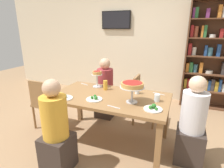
# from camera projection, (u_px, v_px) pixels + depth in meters

# --- Properties ---
(ground_plane) EXTENTS (12.00, 12.00, 0.00)m
(ground_plane) POSITION_uv_depth(u_px,v_px,m) (110.00, 140.00, 2.80)
(ground_plane) COLOR #9E7A56
(rear_partition) EXTENTS (8.00, 0.12, 2.80)m
(rear_partition) POSITION_uv_depth(u_px,v_px,m) (145.00, 40.00, 4.33)
(rear_partition) COLOR beige
(rear_partition) RESTS_ON ground_plane
(dining_table) EXTENTS (1.67, 0.93, 0.74)m
(dining_table) POSITION_uv_depth(u_px,v_px,m) (109.00, 101.00, 2.61)
(dining_table) COLOR olive
(dining_table) RESTS_ON ground_plane
(bookshelf) EXTENTS (1.12, 0.30, 2.21)m
(bookshelf) POSITION_uv_depth(u_px,v_px,m) (213.00, 56.00, 3.72)
(bookshelf) COLOR brown
(bookshelf) RESTS_ON ground_plane
(television) EXTENTS (0.73, 0.05, 0.42)m
(television) POSITION_uv_depth(u_px,v_px,m) (116.00, 20.00, 4.37)
(television) COLOR black
(diner_head_east) EXTENTS (0.34, 0.34, 1.15)m
(diner_head_east) POSITION_uv_depth(u_px,v_px,m) (192.00, 127.00, 2.24)
(diner_head_east) COLOR #382D28
(diner_head_east) RESTS_ON ground_plane
(diner_near_left) EXTENTS (0.34, 0.34, 1.15)m
(diner_near_left) POSITION_uv_depth(u_px,v_px,m) (56.00, 133.00, 2.11)
(diner_near_left) COLOR #382D28
(diner_near_left) RESTS_ON ground_plane
(diner_far_left) EXTENTS (0.34, 0.34, 1.15)m
(diner_far_left) POSITION_uv_depth(u_px,v_px,m) (105.00, 92.00, 3.46)
(diner_far_left) COLOR #382D28
(diner_far_left) RESTS_ON ground_plane
(chair_head_west) EXTENTS (0.40, 0.40, 0.87)m
(chair_head_west) POSITION_uv_depth(u_px,v_px,m) (45.00, 102.00, 3.03)
(chair_head_west) COLOR olive
(chair_head_west) RESTS_ON ground_plane
(chair_far_right) EXTENTS (0.40, 0.40, 0.87)m
(chair_far_right) POSITION_uv_depth(u_px,v_px,m) (142.00, 97.00, 3.22)
(chair_far_right) COLOR olive
(chair_far_right) RESTS_ON ground_plane
(deep_dish_pizza_stand) EXTENTS (0.32, 0.32, 0.27)m
(deep_dish_pizza_stand) POSITION_uv_depth(u_px,v_px,m) (132.00, 86.00, 2.29)
(deep_dish_pizza_stand) COLOR silver
(deep_dish_pizza_stand) RESTS_ON dining_table
(personal_pizza_stand) EXTENTS (0.18, 0.18, 0.27)m
(personal_pizza_stand) POSITION_uv_depth(u_px,v_px,m) (97.00, 76.00, 2.93)
(personal_pizza_stand) COLOR silver
(personal_pizza_stand) RESTS_ON dining_table
(salad_plate_near_diner) EXTENTS (0.22, 0.22, 0.07)m
(salad_plate_near_diner) POSITION_uv_depth(u_px,v_px,m) (153.00, 108.00, 2.14)
(salad_plate_near_diner) COLOR white
(salad_plate_near_diner) RESTS_ON dining_table
(salad_plate_far_diner) EXTENTS (0.22, 0.22, 0.06)m
(salad_plate_far_diner) POSITION_uv_depth(u_px,v_px,m) (94.00, 99.00, 2.44)
(salad_plate_far_diner) COLOR white
(salad_plate_far_diner) RESTS_ON dining_table
(salad_plate_spare) EXTENTS (0.24, 0.24, 0.07)m
(salad_plate_spare) POSITION_uv_depth(u_px,v_px,m) (64.00, 97.00, 2.48)
(salad_plate_spare) COLOR white
(salad_plate_spare) RESTS_ON dining_table
(beer_glass_amber_tall) EXTENTS (0.07, 0.07, 0.15)m
(beer_glass_amber_tall) POSITION_uv_depth(u_px,v_px,m) (105.00, 85.00, 2.82)
(beer_glass_amber_tall) COLOR gold
(beer_glass_amber_tall) RESTS_ON dining_table
(water_glass_clear_near) EXTENTS (0.07, 0.07, 0.10)m
(water_glass_clear_near) POSITION_uv_depth(u_px,v_px,m) (157.00, 98.00, 2.37)
(water_glass_clear_near) COLOR white
(water_glass_clear_near) RESTS_ON dining_table
(water_glass_clear_far) EXTENTS (0.07, 0.07, 0.11)m
(water_glass_clear_far) POSITION_uv_depth(u_px,v_px,m) (137.00, 90.00, 2.66)
(water_glass_clear_far) COLOR white
(water_glass_clear_far) RESTS_ON dining_table
(cutlery_fork_near) EXTENTS (0.18, 0.07, 0.00)m
(cutlery_fork_near) POSITION_uv_depth(u_px,v_px,m) (159.00, 94.00, 2.66)
(cutlery_fork_near) COLOR silver
(cutlery_fork_near) RESTS_ON dining_table
(cutlery_knife_near) EXTENTS (0.18, 0.05, 0.00)m
(cutlery_knife_near) POSITION_uv_depth(u_px,v_px,m) (114.00, 107.00, 2.21)
(cutlery_knife_near) COLOR silver
(cutlery_knife_near) RESTS_ON dining_table
(cutlery_fork_far) EXTENTS (0.17, 0.08, 0.00)m
(cutlery_fork_far) POSITION_uv_depth(u_px,v_px,m) (84.00, 84.00, 3.12)
(cutlery_fork_far) COLOR silver
(cutlery_fork_far) RESTS_ON dining_table
(cutlery_knife_far) EXTENTS (0.18, 0.02, 0.00)m
(cutlery_knife_far) POSITION_uv_depth(u_px,v_px,m) (126.00, 89.00, 2.87)
(cutlery_knife_far) COLOR silver
(cutlery_knife_far) RESTS_ON dining_table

